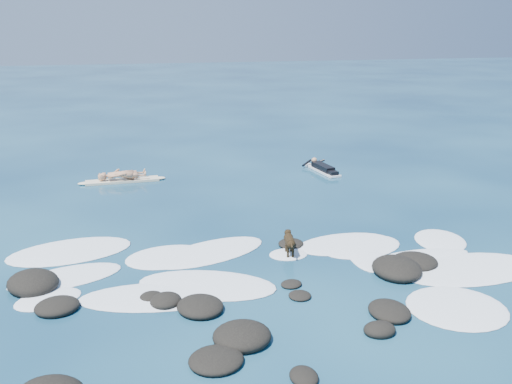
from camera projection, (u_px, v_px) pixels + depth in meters
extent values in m
plane|color=#0A2642|center=(275.00, 267.00, 15.30)|extent=(160.00, 160.00, 0.00)
ellipsoid|color=black|center=(151.00, 297.00, 13.51)|extent=(0.67, 0.65, 0.20)
ellipsoid|color=black|center=(304.00, 377.00, 10.46)|extent=(0.55, 0.69, 0.22)
ellipsoid|color=black|center=(200.00, 307.00, 12.97)|extent=(1.36, 1.41, 0.35)
ellipsoid|color=black|center=(166.00, 301.00, 13.26)|extent=(0.99, 1.01, 0.30)
ellipsoid|color=black|center=(415.00, 262.00, 15.39)|extent=(1.31, 1.27, 0.37)
ellipsoid|color=black|center=(380.00, 330.00, 12.01)|extent=(0.74, 0.63, 0.31)
ellipsoid|color=black|center=(291.00, 284.00, 14.19)|extent=(0.71, 0.68, 0.15)
ellipsoid|color=black|center=(242.00, 336.00, 11.71)|extent=(1.39, 1.34, 0.45)
ellipsoid|color=black|center=(300.00, 296.00, 13.60)|extent=(0.68, 0.69, 0.15)
ellipsoid|color=black|center=(216.00, 360.00, 10.95)|extent=(1.27, 1.21, 0.29)
ellipsoid|color=black|center=(33.00, 283.00, 14.05)|extent=(1.69, 1.80, 0.53)
ellipsoid|color=black|center=(291.00, 244.00, 16.75)|extent=(1.04, 1.07, 0.19)
ellipsoid|color=black|center=(389.00, 311.00, 12.79)|extent=(0.94, 1.11, 0.31)
ellipsoid|color=black|center=(397.00, 268.00, 14.89)|extent=(1.60, 1.77, 0.49)
ellipsoid|color=black|center=(57.00, 307.00, 12.98)|extent=(1.20, 1.14, 0.33)
ellipsoid|color=white|center=(469.00, 269.00, 15.13)|extent=(4.05, 2.14, 0.12)
ellipsoid|color=white|center=(207.00, 285.00, 14.20)|extent=(3.91, 2.95, 0.12)
ellipsoid|color=white|center=(210.00, 252.00, 16.24)|extent=(3.86, 2.80, 0.12)
ellipsoid|color=white|center=(168.00, 257.00, 15.91)|extent=(2.56, 2.00, 0.12)
ellipsoid|color=white|center=(361.00, 246.00, 16.65)|extent=(2.93, 2.30, 0.12)
ellipsoid|color=white|center=(70.00, 251.00, 16.30)|extent=(3.78, 2.54, 0.12)
ellipsoid|color=white|center=(157.00, 297.00, 13.60)|extent=(3.92, 2.11, 0.12)
ellipsoid|color=white|center=(426.00, 255.00, 16.04)|extent=(2.65, 0.89, 0.12)
ellipsoid|color=white|center=(66.00, 277.00, 14.65)|extent=(3.13, 2.06, 0.12)
ellipsoid|color=white|center=(457.00, 308.00, 13.08)|extent=(2.80, 2.74, 0.12)
ellipsoid|color=white|center=(48.00, 299.00, 13.48)|extent=(1.85, 1.59, 0.12)
ellipsoid|color=white|center=(345.00, 244.00, 16.84)|extent=(3.18, 1.95, 0.12)
ellipsoid|color=white|center=(440.00, 240.00, 17.11)|extent=(2.06, 2.32, 0.12)
ellipsoid|color=white|center=(366.00, 255.00, 16.00)|extent=(1.52, 2.51, 0.12)
ellipsoid|color=white|center=(288.00, 255.00, 16.07)|extent=(1.10, 0.90, 0.12)
cube|color=beige|center=(122.00, 181.00, 23.38)|extent=(2.96, 0.68, 0.10)
ellipsoid|color=beige|center=(159.00, 178.00, 23.77)|extent=(0.60, 0.35, 0.11)
ellipsoid|color=beige|center=(85.00, 183.00, 23.00)|extent=(0.60, 0.35, 0.11)
imported|color=tan|center=(121.00, 157.00, 23.10)|extent=(0.47, 0.71, 1.91)
cube|color=white|center=(323.00, 171.00, 24.98)|extent=(0.84, 2.38, 0.08)
ellipsoid|color=white|center=(311.00, 165.00, 26.01)|extent=(0.34, 0.54, 0.09)
cube|color=black|center=(323.00, 167.00, 24.93)|extent=(0.61, 1.47, 0.23)
sphere|color=tan|center=(314.00, 160.00, 25.63)|extent=(0.27, 0.27, 0.24)
cylinder|color=black|center=(307.00, 163.00, 25.71)|extent=(0.55, 0.38, 0.26)
cylinder|color=black|center=(318.00, 162.00, 25.92)|extent=(0.59, 0.25, 0.26)
cube|color=black|center=(332.00, 172.00, 24.24)|extent=(0.43, 0.63, 0.15)
cylinder|color=black|center=(290.00, 241.00, 15.85)|extent=(0.35, 0.58, 0.26)
sphere|color=black|center=(288.00, 238.00, 16.08)|extent=(0.32, 0.32, 0.27)
sphere|color=black|center=(291.00, 244.00, 15.62)|extent=(0.29, 0.29, 0.25)
sphere|color=black|center=(288.00, 233.00, 16.21)|extent=(0.23, 0.23, 0.20)
cone|color=black|center=(287.00, 232.00, 16.32)|extent=(0.12, 0.14, 0.10)
cone|color=black|center=(286.00, 230.00, 16.17)|extent=(0.10, 0.08, 0.10)
cone|color=black|center=(290.00, 230.00, 16.18)|extent=(0.10, 0.08, 0.10)
cylinder|color=black|center=(286.00, 248.00, 16.10)|extent=(0.08, 0.08, 0.35)
cylinder|color=black|center=(291.00, 248.00, 16.11)|extent=(0.08, 0.08, 0.35)
cylinder|color=black|center=(288.00, 253.00, 15.75)|extent=(0.08, 0.08, 0.35)
cylinder|color=black|center=(293.00, 253.00, 15.76)|extent=(0.08, 0.08, 0.35)
cylinder|color=black|center=(292.00, 244.00, 15.49)|extent=(0.09, 0.26, 0.15)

